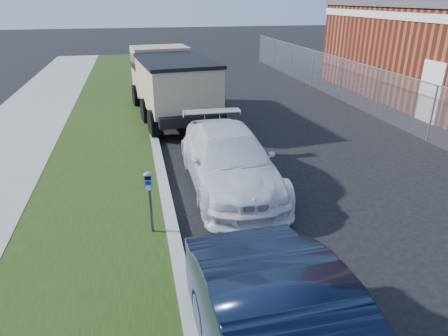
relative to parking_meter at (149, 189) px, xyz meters
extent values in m
plane|color=black|center=(2.98, -0.26, -1.03)|extent=(120.00, 120.00, 0.00)
cube|color=gray|center=(0.38, 1.74, -0.96)|extent=(0.25, 50.00, 0.15)
cube|color=#18330E|center=(-1.22, 1.74, -0.97)|extent=(3.00, 50.00, 0.13)
plane|color=slate|center=(8.98, 6.74, -0.13)|extent=(0.00, 30.00, 30.00)
cylinder|color=gray|center=(8.98, 6.74, 0.77)|extent=(0.04, 30.00, 0.04)
cylinder|color=gray|center=(8.98, 3.74, -0.13)|extent=(0.06, 0.06, 1.80)
cylinder|color=gray|center=(8.98, 6.74, -0.13)|extent=(0.06, 0.06, 1.80)
cylinder|color=gray|center=(8.98, 9.74, -0.13)|extent=(0.06, 0.06, 1.80)
cylinder|color=gray|center=(8.98, 12.74, -0.13)|extent=(0.06, 0.06, 1.80)
cylinder|color=gray|center=(8.98, 15.74, -0.13)|extent=(0.06, 0.06, 1.80)
cylinder|color=gray|center=(8.98, 18.74, -0.13)|extent=(0.06, 0.06, 1.80)
cylinder|color=gray|center=(8.98, 21.74, -0.13)|extent=(0.06, 0.06, 1.80)
cube|color=silver|center=(10.46, 7.74, 2.57)|extent=(0.06, 14.00, 0.30)
cube|color=silver|center=(10.43, 5.74, 0.07)|extent=(0.08, 1.10, 2.20)
cylinder|color=#3F4247|center=(0.00, 0.00, -0.45)|extent=(0.07, 0.07, 0.92)
cube|color=slate|center=(0.00, 0.00, 0.16)|extent=(0.18, 0.14, 0.27)
ellipsoid|color=slate|center=(0.00, 0.00, 0.30)|extent=(0.19, 0.15, 0.10)
cube|color=black|center=(-0.01, -0.06, 0.25)|extent=(0.11, 0.03, 0.07)
cube|color=navy|center=(-0.01, -0.05, 0.15)|extent=(0.10, 0.03, 0.06)
cylinder|color=silver|center=(-0.01, -0.05, 0.05)|extent=(0.10, 0.03, 0.10)
cube|color=#3F4247|center=(-0.01, -0.05, 0.18)|extent=(0.04, 0.01, 0.05)
imported|color=silver|center=(1.96, 1.89, -0.33)|extent=(1.99, 4.82, 1.39)
cube|color=black|center=(1.28, 8.26, -0.34)|extent=(2.74, 6.29, 0.33)
cube|color=#9B8764|center=(1.04, 10.44, 0.45)|extent=(2.41, 1.94, 1.91)
cube|color=black|center=(1.04, 10.44, 0.83)|extent=(2.44, 1.97, 0.57)
cube|color=#9B8764|center=(1.36, 7.50, 0.45)|extent=(2.70, 4.22, 1.52)
cube|color=black|center=(1.36, 7.50, 1.24)|extent=(2.81, 4.33, 0.11)
cube|color=black|center=(0.95, 11.34, -0.41)|extent=(2.29, 0.39, 0.29)
cylinder|color=black|center=(-0.04, 10.22, -0.55)|extent=(0.40, 0.98, 0.95)
cylinder|color=black|center=(2.14, 10.46, -0.55)|extent=(0.40, 0.98, 0.95)
cylinder|color=black|center=(0.24, 7.67, -0.55)|extent=(0.40, 0.98, 0.95)
cylinder|color=black|center=(2.42, 7.90, -0.55)|extent=(0.40, 0.98, 0.95)
cylinder|color=black|center=(0.42, 5.96, -0.55)|extent=(0.40, 0.98, 0.95)
cylinder|color=black|center=(2.60, 6.19, -0.55)|extent=(0.40, 0.98, 0.95)
camera|label=1|loc=(-0.10, -6.74, 3.25)|focal=32.00mm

